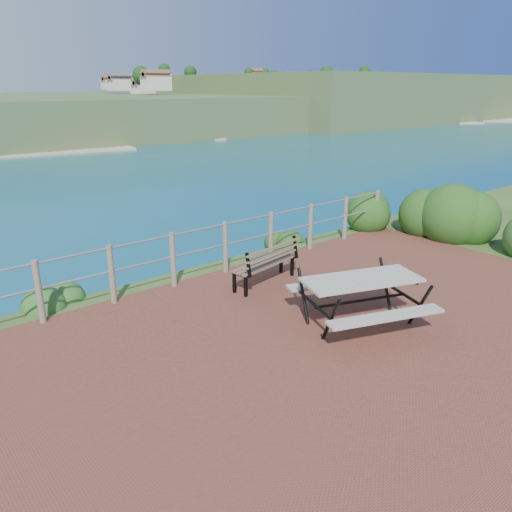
# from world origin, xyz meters

# --- Properties ---
(ground) EXTENTS (10.00, 7.00, 0.12)m
(ground) POSITION_xyz_m (0.00, 0.00, 0.00)
(ground) COLOR brown
(ground) RESTS_ON ground
(safety_railing) EXTENTS (9.40, 0.10, 1.00)m
(safety_railing) POSITION_xyz_m (0.00, 3.35, 0.57)
(safety_railing) COLOR #6B5B4C
(safety_railing) RESTS_ON ground
(distant_bay) EXTENTS (290.00, 232.36, 24.00)m
(distant_bay) POSITION_xyz_m (173.07, 202.61, -1.52)
(distant_bay) COLOR #446532
(distant_bay) RESTS_ON ground
(picnic_table) EXTENTS (1.89, 1.44, 0.74)m
(picnic_table) POSITION_xyz_m (0.23, 0.25, 0.47)
(picnic_table) COLOR gray
(picnic_table) RESTS_ON ground
(park_bench) EXTENTS (1.46, 0.59, 0.80)m
(park_bench) POSITION_xyz_m (0.17, 2.39, 0.53)
(park_bench) COLOR brown
(park_bench) RESTS_ON ground
(shrub_right_front) EXTENTS (1.54, 1.54, 2.19)m
(shrub_right_front) POSITION_xyz_m (5.54, 2.01, 0.00)
(shrub_right_front) COLOR #194114
(shrub_right_front) RESTS_ON ground
(shrub_right_edge) EXTENTS (1.02, 1.02, 1.45)m
(shrub_right_edge) POSITION_xyz_m (4.73, 3.70, 0.00)
(shrub_right_edge) COLOR #194114
(shrub_right_edge) RESTS_ON ground
(shrub_lip_west) EXTENTS (0.88, 0.88, 0.66)m
(shrub_lip_west) POSITION_xyz_m (-3.10, 4.16, 0.00)
(shrub_lip_west) COLOR #285720
(shrub_lip_west) RESTS_ON ground
(shrub_lip_east) EXTENTS (0.71, 0.71, 0.43)m
(shrub_lip_east) POSITION_xyz_m (2.43, 4.30, 0.00)
(shrub_lip_east) COLOR #194114
(shrub_lip_east) RESTS_ON ground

